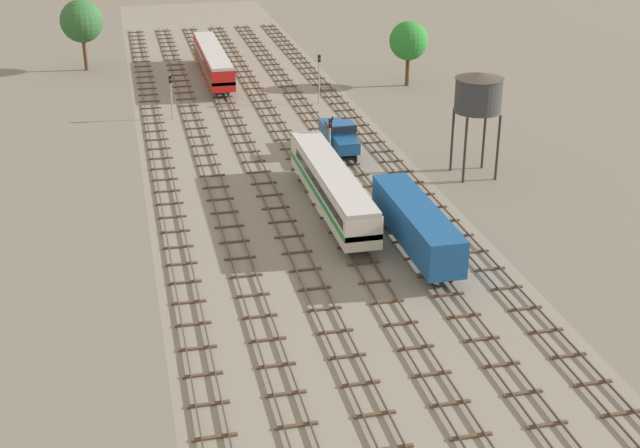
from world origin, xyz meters
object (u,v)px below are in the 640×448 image
(water_tower, at_px, (479,93))
(signal_post_mid, at_px, (319,72))
(shunter_loco_centre_right_mid, at_px, (339,135))
(freight_boxcar_centre_right_nearest, at_px, (416,223))
(diesel_railcar_centre_near, at_px, (332,185))
(passenger_coach_centre_left_midfar, at_px, (213,60))
(signal_post_nearest, at_px, (330,138))
(signal_post_near, at_px, (171,91))

(water_tower, bearing_deg, signal_post_mid, 107.52)
(shunter_loco_centre_right_mid, bearing_deg, water_tower, -38.92)
(shunter_loco_centre_right_mid, bearing_deg, freight_boxcar_centre_right_nearest, -89.98)
(freight_boxcar_centre_right_nearest, relative_size, shunter_loco_centre_right_mid, 1.65)
(signal_post_mid, bearing_deg, diesel_railcar_centre_near, -101.27)
(passenger_coach_centre_left_midfar, xyz_separation_m, signal_post_nearest, (6.59, -37.45, 0.82))
(water_tower, distance_m, signal_post_nearest, 14.15)
(diesel_railcar_centre_near, height_order, passenger_coach_centre_left_midfar, same)
(freight_boxcar_centre_right_nearest, height_order, signal_post_near, signal_post_near)
(freight_boxcar_centre_right_nearest, relative_size, passenger_coach_centre_left_midfar, 0.64)
(signal_post_nearest, bearing_deg, signal_post_near, 122.18)
(freight_boxcar_centre_right_nearest, bearing_deg, signal_post_nearest, 96.82)
(shunter_loco_centre_right_mid, xyz_separation_m, passenger_coach_centre_left_midfar, (-8.78, 32.39, 0.60))
(shunter_loco_centre_right_mid, bearing_deg, diesel_railcar_centre_near, -106.68)
(freight_boxcar_centre_right_nearest, bearing_deg, passenger_coach_centre_left_midfar, 98.94)
(water_tower, xyz_separation_m, signal_post_near, (-26.11, 24.55, -4.66))
(water_tower, relative_size, signal_post_nearest, 1.80)
(water_tower, bearing_deg, signal_post_nearest, 164.38)
(freight_boxcar_centre_right_nearest, bearing_deg, water_tower, 54.01)
(signal_post_near, bearing_deg, signal_post_nearest, -57.82)
(freight_boxcar_centre_right_nearest, height_order, signal_post_mid, signal_post_mid)
(diesel_railcar_centre_near, distance_m, signal_post_near, 32.45)
(passenger_coach_centre_left_midfar, distance_m, signal_post_nearest, 38.04)
(water_tower, distance_m, signal_post_mid, 28.69)
(diesel_railcar_centre_near, bearing_deg, signal_post_mid, 78.73)
(diesel_railcar_centre_near, distance_m, passenger_coach_centre_left_midfar, 47.25)
(shunter_loco_centre_right_mid, relative_size, passenger_coach_centre_left_midfar, 0.38)
(signal_post_near, bearing_deg, water_tower, -43.24)
(shunter_loco_centre_right_mid, bearing_deg, signal_post_mid, 83.20)
(diesel_railcar_centre_near, xyz_separation_m, passenger_coach_centre_left_midfar, (-4.39, 47.05, 0.02))
(freight_boxcar_centre_right_nearest, relative_size, signal_post_nearest, 2.58)
(shunter_loco_centre_right_mid, bearing_deg, passenger_coach_centre_left_midfar, 105.17)
(passenger_coach_centre_left_midfar, bearing_deg, diesel_railcar_centre_near, -84.67)
(signal_post_mid, bearing_deg, water_tower, -72.48)
(water_tower, distance_m, signal_post_near, 36.14)
(diesel_railcar_centre_near, height_order, signal_post_near, signal_post_near)
(diesel_railcar_centre_near, distance_m, water_tower, 17.11)
(signal_post_nearest, bearing_deg, freight_boxcar_centre_right_nearest, -83.18)
(shunter_loco_centre_right_mid, xyz_separation_m, water_tower, (10.74, -8.68, 5.88))
(freight_boxcar_centre_right_nearest, relative_size, signal_post_near, 2.77)
(signal_post_nearest, bearing_deg, passenger_coach_centre_left_midfar, 99.97)
(freight_boxcar_centre_right_nearest, distance_m, signal_post_mid, 41.93)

